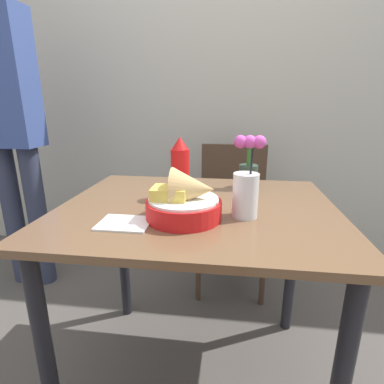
{
  "coord_description": "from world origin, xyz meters",
  "views": [
    {
      "loc": [
        0.11,
        -0.99,
        1.1
      ],
      "look_at": [
        -0.01,
        -0.04,
        0.81
      ],
      "focal_mm": 28.0,
      "sensor_mm": 36.0,
      "label": 1
    }
  ],
  "objects_px": {
    "flower_vase": "(249,161)",
    "person_standing": "(8,115)",
    "drink_cup": "(245,197)",
    "food_basket": "(186,201)",
    "ketchup_bottle": "(180,169)",
    "chair_far_window": "(232,202)"
  },
  "relations": [
    {
      "from": "flower_vase",
      "to": "person_standing",
      "type": "distance_m",
      "value": 1.34
    },
    {
      "from": "drink_cup",
      "to": "food_basket",
      "type": "bearing_deg",
      "value": -166.81
    },
    {
      "from": "drink_cup",
      "to": "person_standing",
      "type": "bearing_deg",
      "value": 152.99
    },
    {
      "from": "drink_cup",
      "to": "flower_vase",
      "type": "bearing_deg",
      "value": 85.68
    },
    {
      "from": "food_basket",
      "to": "drink_cup",
      "type": "distance_m",
      "value": 0.19
    },
    {
      "from": "food_basket",
      "to": "flower_vase",
      "type": "height_order",
      "value": "flower_vase"
    },
    {
      "from": "ketchup_bottle",
      "to": "person_standing",
      "type": "distance_m",
      "value": 1.16
    },
    {
      "from": "chair_far_window",
      "to": "food_basket",
      "type": "bearing_deg",
      "value": -99.51
    },
    {
      "from": "chair_far_window",
      "to": "ketchup_bottle",
      "type": "bearing_deg",
      "value": -106.41
    },
    {
      "from": "chair_far_window",
      "to": "drink_cup",
      "type": "relative_size",
      "value": 3.81
    },
    {
      "from": "ketchup_bottle",
      "to": "person_standing",
      "type": "xyz_separation_m",
      "value": [
        -1.04,
        0.48,
        0.17
      ]
    },
    {
      "from": "food_basket",
      "to": "drink_cup",
      "type": "relative_size",
      "value": 1.05
    },
    {
      "from": "person_standing",
      "to": "chair_far_window",
      "type": "bearing_deg",
      "value": 9.58
    },
    {
      "from": "food_basket",
      "to": "ketchup_bottle",
      "type": "relative_size",
      "value": 1.02
    },
    {
      "from": "chair_far_window",
      "to": "flower_vase",
      "type": "distance_m",
      "value": 0.62
    },
    {
      "from": "chair_far_window",
      "to": "food_basket",
      "type": "distance_m",
      "value": 0.96
    },
    {
      "from": "chair_far_window",
      "to": "ketchup_bottle",
      "type": "height_order",
      "value": "ketchup_bottle"
    },
    {
      "from": "ketchup_bottle",
      "to": "drink_cup",
      "type": "relative_size",
      "value": 1.02
    },
    {
      "from": "flower_vase",
      "to": "person_standing",
      "type": "bearing_deg",
      "value": 167.1
    },
    {
      "from": "flower_vase",
      "to": "drink_cup",
      "type": "bearing_deg",
      "value": -94.32
    },
    {
      "from": "chair_far_window",
      "to": "ketchup_bottle",
      "type": "xyz_separation_m",
      "value": [
        -0.2,
        -0.69,
        0.35
      ]
    },
    {
      "from": "flower_vase",
      "to": "person_standing",
      "type": "height_order",
      "value": "person_standing"
    }
  ]
}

